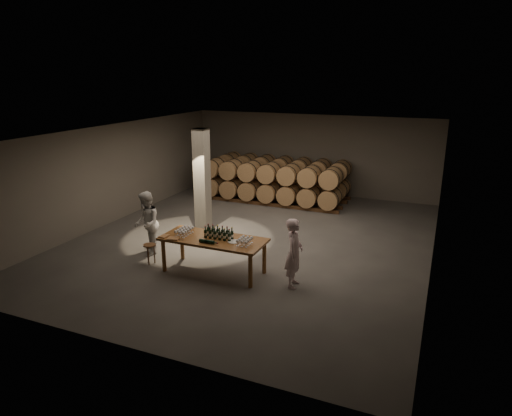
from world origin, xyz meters
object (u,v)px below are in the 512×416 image
at_px(notebook_near, 173,238).
at_px(person_woman, 147,223).
at_px(stool, 150,248).
at_px(plate, 234,242).
at_px(bottle_cluster, 219,234).
at_px(person_man, 294,253).
at_px(tasting_table, 213,242).

height_order(notebook_near, person_woman, person_woman).
xyz_separation_m(notebook_near, stool, (-0.90, 0.25, -0.48)).
distance_m(plate, notebook_near, 1.50).
distance_m(bottle_cluster, person_man, 1.95).
relative_size(stool, person_man, 0.32).
bearing_deg(person_woman, plate, 46.54).
bearing_deg(tasting_table, person_man, 1.39).
xyz_separation_m(bottle_cluster, person_woman, (-2.37, 0.33, -0.14)).
relative_size(plate, person_man, 0.17).
xyz_separation_m(notebook_near, person_woman, (-1.36, 0.80, -0.04)).
bearing_deg(person_man, plate, 86.48).
bearing_deg(plate, person_woman, 171.66).
distance_m(tasting_table, notebook_near, 0.98).
bearing_deg(person_woman, tasting_table, 45.35).
bearing_deg(notebook_near, plate, 0.03).
distance_m(bottle_cluster, person_woman, 2.40).
bearing_deg(stool, person_woman, 129.75).
distance_m(plate, stool, 2.40).
relative_size(plate, stool, 0.54).
bearing_deg(plate, tasting_table, 176.40).
relative_size(bottle_cluster, person_man, 0.44).
bearing_deg(notebook_near, stool, 149.46).
bearing_deg(plate, bottle_cluster, 169.89).
relative_size(bottle_cluster, person_woman, 0.42).
height_order(plate, stool, plate).
xyz_separation_m(person_man, person_woman, (-4.31, 0.33, 0.05)).
height_order(bottle_cluster, person_man, person_man).
bearing_deg(bottle_cluster, tasting_table, -162.02).
bearing_deg(person_man, notebook_near, 92.42).
xyz_separation_m(bottle_cluster, notebook_near, (-1.01, -0.47, -0.10)).
relative_size(tasting_table, bottle_cluster, 3.57).
xyz_separation_m(stool, person_man, (3.85, 0.23, 0.39)).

